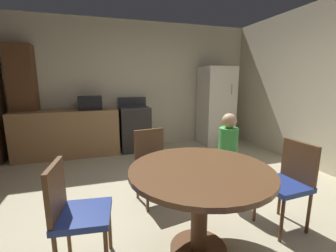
{
  "coord_description": "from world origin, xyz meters",
  "views": [
    {
      "loc": [
        -0.86,
        -2.2,
        1.46
      ],
      "look_at": [
        0.17,
        1.15,
        0.75
      ],
      "focal_mm": 24.16,
      "sensor_mm": 36.0,
      "label": 1
    }
  ],
  "objects_px": {
    "oven_range": "(135,128)",
    "chair_east": "(289,179)",
    "dining_table": "(200,186)",
    "chair_north": "(153,161)",
    "person_child": "(227,156)",
    "refrigerator": "(216,106)",
    "chair_west": "(74,210)",
    "microwave": "(90,103)"
  },
  "relations": [
    {
      "from": "chair_west",
      "to": "chair_east",
      "type": "height_order",
      "value": "same"
    },
    {
      "from": "oven_range",
      "to": "refrigerator",
      "type": "relative_size",
      "value": 0.62
    },
    {
      "from": "microwave",
      "to": "chair_east",
      "type": "relative_size",
      "value": 0.51
    },
    {
      "from": "oven_range",
      "to": "chair_west",
      "type": "bearing_deg",
      "value": -107.19
    },
    {
      "from": "refrigerator",
      "to": "chair_west",
      "type": "height_order",
      "value": "refrigerator"
    },
    {
      "from": "microwave",
      "to": "chair_east",
      "type": "distance_m",
      "value": 3.63
    },
    {
      "from": "chair_west",
      "to": "microwave",
      "type": "bearing_deg",
      "value": 95.2
    },
    {
      "from": "microwave",
      "to": "chair_east",
      "type": "height_order",
      "value": "microwave"
    },
    {
      "from": "chair_north",
      "to": "refrigerator",
      "type": "bearing_deg",
      "value": 126.47
    },
    {
      "from": "chair_east",
      "to": "person_child",
      "type": "distance_m",
      "value": 0.68
    },
    {
      "from": "refrigerator",
      "to": "person_child",
      "type": "relative_size",
      "value": 1.61
    },
    {
      "from": "oven_range",
      "to": "dining_table",
      "type": "distance_m",
      "value": 3.11
    },
    {
      "from": "refrigerator",
      "to": "person_child",
      "type": "bearing_deg",
      "value": -115.63
    },
    {
      "from": "chair_north",
      "to": "dining_table",
      "type": "bearing_deg",
      "value": -0.0
    },
    {
      "from": "chair_north",
      "to": "person_child",
      "type": "relative_size",
      "value": 0.8
    },
    {
      "from": "chair_north",
      "to": "chair_west",
      "type": "height_order",
      "value": "same"
    },
    {
      "from": "dining_table",
      "to": "person_child",
      "type": "bearing_deg",
      "value": 44.87
    },
    {
      "from": "dining_table",
      "to": "chair_north",
      "type": "relative_size",
      "value": 1.34
    },
    {
      "from": "dining_table",
      "to": "chair_east",
      "type": "relative_size",
      "value": 1.34
    },
    {
      "from": "refrigerator",
      "to": "dining_table",
      "type": "relative_size",
      "value": 1.51
    },
    {
      "from": "oven_range",
      "to": "refrigerator",
      "type": "distance_m",
      "value": 1.92
    },
    {
      "from": "oven_range",
      "to": "person_child",
      "type": "relative_size",
      "value": 1.01
    },
    {
      "from": "microwave",
      "to": "person_child",
      "type": "bearing_deg",
      "value": -57.15
    },
    {
      "from": "refrigerator",
      "to": "chair_west",
      "type": "distance_m",
      "value": 4.08
    },
    {
      "from": "microwave",
      "to": "person_child",
      "type": "xyz_separation_m",
      "value": [
        1.58,
        -2.44,
        -0.45
      ]
    },
    {
      "from": "oven_range",
      "to": "chair_east",
      "type": "height_order",
      "value": "oven_range"
    },
    {
      "from": "dining_table",
      "to": "chair_east",
      "type": "xyz_separation_m",
      "value": [
        0.99,
        0.06,
        -0.1
      ]
    },
    {
      "from": "chair_east",
      "to": "chair_north",
      "type": "bearing_deg",
      "value": -41.93
    },
    {
      "from": "chair_east",
      "to": "oven_range",
      "type": "bearing_deg",
      "value": -74.75
    },
    {
      "from": "oven_range",
      "to": "person_child",
      "type": "bearing_deg",
      "value": -73.6
    },
    {
      "from": "refrigerator",
      "to": "microwave",
      "type": "bearing_deg",
      "value": 178.95
    },
    {
      "from": "oven_range",
      "to": "chair_east",
      "type": "relative_size",
      "value": 1.26
    },
    {
      "from": "microwave",
      "to": "chair_north",
      "type": "height_order",
      "value": "microwave"
    },
    {
      "from": "dining_table",
      "to": "chair_north",
      "type": "distance_m",
      "value": 1.0
    },
    {
      "from": "person_child",
      "to": "chair_west",
      "type": "bearing_deg",
      "value": -26.52
    },
    {
      "from": "chair_west",
      "to": "person_child",
      "type": "height_order",
      "value": "person_child"
    },
    {
      "from": "microwave",
      "to": "chair_east",
      "type": "bearing_deg",
      "value": -57.91
    },
    {
      "from": "oven_range",
      "to": "refrigerator",
      "type": "xyz_separation_m",
      "value": [
        1.87,
        -0.05,
        0.41
      ]
    },
    {
      "from": "chair_north",
      "to": "chair_east",
      "type": "relative_size",
      "value": 1.0
    },
    {
      "from": "refrigerator",
      "to": "chair_north",
      "type": "distance_m",
      "value": 2.9
    },
    {
      "from": "refrigerator",
      "to": "oven_range",
      "type": "bearing_deg",
      "value": 178.35
    },
    {
      "from": "refrigerator",
      "to": "dining_table",
      "type": "height_order",
      "value": "refrigerator"
    }
  ]
}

